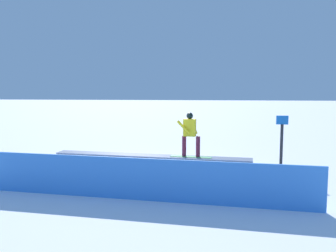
# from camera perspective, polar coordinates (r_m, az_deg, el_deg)

# --- Properties ---
(ground_plane) EXTENTS (120.00, 120.00, 0.00)m
(ground_plane) POSITION_cam_1_polar(r_m,az_deg,el_deg) (13.06, -2.63, -6.92)
(ground_plane) COLOR white
(grind_box) EXTENTS (6.92, 1.44, 0.56)m
(grind_box) POSITION_cam_1_polar(r_m,az_deg,el_deg) (13.00, -2.64, -5.82)
(grind_box) COLOR black
(grind_box) RESTS_ON ground_plane
(snowboarder) EXTENTS (1.43, 0.51, 1.51)m
(snowboarder) POSITION_cam_1_polar(r_m,az_deg,el_deg) (12.53, 3.39, -1.02)
(snowboarder) COLOR #3E9756
(snowboarder) RESTS_ON grind_box
(safety_fence) EXTENTS (9.36, 1.26, 1.11)m
(safety_fence) POSITION_cam_1_polar(r_m,az_deg,el_deg) (9.82, -5.24, -8.05)
(safety_fence) COLOR #3B85E9
(safety_fence) RESTS_ON ground_plane
(trail_marker) EXTENTS (0.40, 0.10, 1.95)m
(trail_marker) POSITION_cam_1_polar(r_m,az_deg,el_deg) (13.30, 16.98, -2.37)
(trail_marker) COLOR #262628
(trail_marker) RESTS_ON ground_plane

